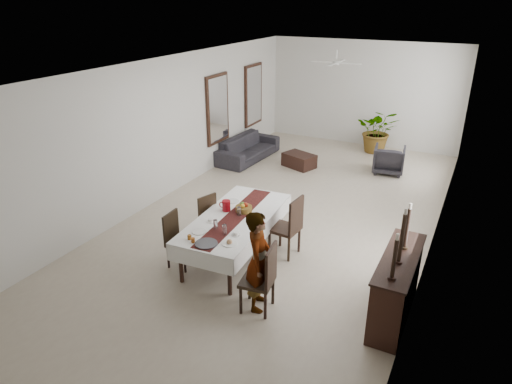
% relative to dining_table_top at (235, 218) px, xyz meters
% --- Properties ---
extents(floor, '(6.00, 12.00, 0.00)m').
position_rel_dining_table_top_xyz_m(floor, '(0.18, 1.78, -0.74)').
color(floor, '#C1B299').
rests_on(floor, ground).
extents(ceiling, '(6.00, 12.00, 0.02)m').
position_rel_dining_table_top_xyz_m(ceiling, '(0.18, 1.78, 2.46)').
color(ceiling, white).
rests_on(ceiling, wall_back).
extents(wall_back, '(6.00, 0.02, 3.20)m').
position_rel_dining_table_top_xyz_m(wall_back, '(0.18, 7.78, 0.86)').
color(wall_back, silver).
rests_on(wall_back, floor).
extents(wall_front, '(6.00, 0.02, 3.20)m').
position_rel_dining_table_top_xyz_m(wall_front, '(0.18, -4.22, 0.86)').
color(wall_front, silver).
rests_on(wall_front, floor).
extents(wall_left, '(0.02, 12.00, 3.20)m').
position_rel_dining_table_top_xyz_m(wall_left, '(-2.82, 1.78, 0.86)').
color(wall_left, silver).
rests_on(wall_left, floor).
extents(wall_right, '(0.02, 12.00, 3.20)m').
position_rel_dining_table_top_xyz_m(wall_right, '(3.18, 1.78, 0.86)').
color(wall_right, silver).
rests_on(wall_right, floor).
extents(dining_table_top, '(1.18, 2.51, 0.05)m').
position_rel_dining_table_top_xyz_m(dining_table_top, '(0.00, 0.00, 0.00)').
color(dining_table_top, black).
rests_on(dining_table_top, table_leg_fl).
extents(table_leg_fl, '(0.08, 0.08, 0.71)m').
position_rel_dining_table_top_xyz_m(table_leg_fl, '(-0.37, -1.19, -0.38)').
color(table_leg_fl, black).
rests_on(table_leg_fl, floor).
extents(table_leg_fr, '(0.08, 0.08, 0.71)m').
position_rel_dining_table_top_xyz_m(table_leg_fr, '(0.52, -1.13, -0.38)').
color(table_leg_fr, black).
rests_on(table_leg_fr, floor).
extents(table_leg_bl, '(0.08, 0.08, 0.71)m').
position_rel_dining_table_top_xyz_m(table_leg_bl, '(-0.52, 1.13, -0.38)').
color(table_leg_bl, black).
rests_on(table_leg_bl, floor).
extents(table_leg_br, '(0.08, 0.08, 0.71)m').
position_rel_dining_table_top_xyz_m(table_leg_br, '(0.37, 1.19, -0.38)').
color(table_leg_br, black).
rests_on(table_leg_br, floor).
extents(tablecloth_top, '(1.37, 2.71, 0.01)m').
position_rel_dining_table_top_xyz_m(tablecloth_top, '(0.00, 0.00, 0.03)').
color(tablecloth_top, white).
rests_on(tablecloth_top, dining_table_top).
extents(tablecloth_drape_left, '(0.18, 2.63, 0.31)m').
position_rel_dining_table_top_xyz_m(tablecloth_drape_left, '(-0.60, -0.04, -0.12)').
color(tablecloth_drape_left, white).
rests_on(tablecloth_drape_left, dining_table_top).
extents(tablecloth_drape_right, '(0.18, 2.63, 0.31)m').
position_rel_dining_table_top_xyz_m(tablecloth_drape_right, '(0.60, 0.04, -0.12)').
color(tablecloth_drape_right, white).
rests_on(tablecloth_drape_right, dining_table_top).
extents(tablecloth_drape_near, '(1.20, 0.09, 0.31)m').
position_rel_dining_table_top_xyz_m(tablecloth_drape_near, '(0.09, -1.31, -0.12)').
color(tablecloth_drape_near, white).
rests_on(tablecloth_drape_near, dining_table_top).
extents(tablecloth_drape_far, '(1.20, 0.09, 0.31)m').
position_rel_dining_table_top_xyz_m(tablecloth_drape_far, '(-0.09, 1.31, -0.12)').
color(tablecloth_drape_far, silver).
rests_on(tablecloth_drape_far, dining_table_top).
extents(table_runner, '(0.52, 2.57, 0.00)m').
position_rel_dining_table_top_xyz_m(table_runner, '(0.00, 0.00, 0.04)').
color(table_runner, '#531A17').
rests_on(table_runner, tablecloth_top).
extents(red_pitcher, '(0.16, 0.16, 0.20)m').
position_rel_dining_table_top_xyz_m(red_pitcher, '(-0.26, 0.14, 0.14)').
color(red_pitcher, maroon).
rests_on(red_pitcher, tablecloth_top).
extents(pitcher_handle, '(0.12, 0.03, 0.12)m').
position_rel_dining_table_top_xyz_m(pitcher_handle, '(-0.35, 0.13, 0.14)').
color(pitcher_handle, '#9A190B').
rests_on(pitcher_handle, red_pitcher).
extents(wine_glass_near, '(0.07, 0.07, 0.17)m').
position_rel_dining_table_top_xyz_m(wine_glass_near, '(0.17, -0.65, 0.12)').
color(wine_glass_near, white).
rests_on(wine_glass_near, tablecloth_top).
extents(wine_glass_mid, '(0.07, 0.07, 0.17)m').
position_rel_dining_table_top_xyz_m(wine_glass_mid, '(-0.07, -0.57, 0.12)').
color(wine_glass_mid, silver).
rests_on(wine_glass_mid, tablecloth_top).
extents(wine_glass_far, '(0.07, 0.07, 0.17)m').
position_rel_dining_table_top_xyz_m(wine_glass_far, '(0.05, 0.05, 0.12)').
color(wine_glass_far, silver).
rests_on(wine_glass_far, tablecloth_top).
extents(teacup_right, '(0.09, 0.09, 0.06)m').
position_rel_dining_table_top_xyz_m(teacup_right, '(0.35, -0.59, 0.07)').
color(teacup_right, white).
rests_on(teacup_right, saucer_right).
extents(saucer_right, '(0.15, 0.15, 0.01)m').
position_rel_dining_table_top_xyz_m(saucer_right, '(0.35, -0.59, 0.04)').
color(saucer_right, silver).
rests_on(saucer_right, tablecloth_top).
extents(teacup_left, '(0.09, 0.09, 0.06)m').
position_rel_dining_table_top_xyz_m(teacup_left, '(-0.28, -0.38, 0.07)').
color(teacup_left, white).
rests_on(teacup_left, saucer_left).
extents(saucer_left, '(0.15, 0.15, 0.01)m').
position_rel_dining_table_top_xyz_m(saucer_left, '(-0.28, -0.38, 0.04)').
color(saucer_left, white).
rests_on(saucer_left, tablecloth_top).
extents(plate_near_right, '(0.25, 0.25, 0.02)m').
position_rel_dining_table_top_xyz_m(plate_near_right, '(0.40, -0.89, 0.04)').
color(plate_near_right, white).
rests_on(plate_near_right, tablecloth_top).
extents(bread_near_right, '(0.09, 0.09, 0.09)m').
position_rel_dining_table_top_xyz_m(bread_near_right, '(0.40, -0.89, 0.07)').
color(bread_near_right, tan).
rests_on(bread_near_right, plate_near_right).
extents(plate_near_left, '(0.25, 0.25, 0.02)m').
position_rel_dining_table_top_xyz_m(plate_near_left, '(-0.26, -0.78, 0.04)').
color(plate_near_left, white).
rests_on(plate_near_left, tablecloth_top).
extents(plate_far_left, '(0.25, 0.25, 0.02)m').
position_rel_dining_table_top_xyz_m(plate_far_left, '(-0.36, 0.54, 0.04)').
color(plate_far_left, white).
rests_on(plate_far_left, tablecloth_top).
extents(serving_tray, '(0.37, 0.37, 0.02)m').
position_rel_dining_table_top_xyz_m(serving_tray, '(0.07, -1.07, 0.05)').
color(serving_tray, '#3D3C41').
rests_on(serving_tray, tablecloth_top).
extents(jam_jar_a, '(0.07, 0.07, 0.08)m').
position_rel_dining_table_top_xyz_m(jam_jar_a, '(-0.15, -1.11, 0.08)').
color(jam_jar_a, '#974A16').
rests_on(jam_jar_a, tablecloth_top).
extents(jam_jar_b, '(0.07, 0.07, 0.08)m').
position_rel_dining_table_top_xyz_m(jam_jar_b, '(-0.26, -1.06, 0.08)').
color(jam_jar_b, brown).
rests_on(jam_jar_b, tablecloth_top).
extents(fruit_basket, '(0.31, 0.31, 0.10)m').
position_rel_dining_table_top_xyz_m(fruit_basket, '(0.03, 0.26, 0.09)').
color(fruit_basket, brown).
rests_on(fruit_basket, tablecloth_top).
extents(fruit_red, '(0.09, 0.09, 0.09)m').
position_rel_dining_table_top_xyz_m(fruit_red, '(0.06, 0.28, 0.16)').
color(fruit_red, maroon).
rests_on(fruit_red, fruit_basket).
extents(fruit_green, '(0.08, 0.08, 0.08)m').
position_rel_dining_table_top_xyz_m(fruit_green, '(-0.01, 0.29, 0.16)').
color(fruit_green, '#4B8126').
rests_on(fruit_green, fruit_basket).
extents(fruit_yellow, '(0.09, 0.09, 0.09)m').
position_rel_dining_table_top_xyz_m(fruit_yellow, '(0.04, 0.21, 0.16)').
color(fruit_yellow, gold).
rests_on(fruit_yellow, fruit_basket).
extents(chair_right_near_seat, '(0.53, 0.53, 0.05)m').
position_rel_dining_table_top_xyz_m(chair_right_near_seat, '(1.07, -1.25, -0.25)').
color(chair_right_near_seat, black).
rests_on(chair_right_near_seat, chair_right_near_leg_fl).
extents(chair_right_near_leg_fl, '(0.05, 0.05, 0.47)m').
position_rel_dining_table_top_xyz_m(chair_right_near_leg_fl, '(1.29, -1.41, -0.51)').
color(chair_right_near_leg_fl, black).
rests_on(chair_right_near_leg_fl, floor).
extents(chair_right_near_leg_fr, '(0.05, 0.05, 0.47)m').
position_rel_dining_table_top_xyz_m(chair_right_near_leg_fr, '(1.24, -1.03, -0.51)').
color(chair_right_near_leg_fr, black).
rests_on(chair_right_near_leg_fr, floor).
extents(chair_right_near_leg_bl, '(0.05, 0.05, 0.47)m').
position_rel_dining_table_top_xyz_m(chair_right_near_leg_bl, '(0.91, -1.47, -0.51)').
color(chair_right_near_leg_bl, black).
rests_on(chair_right_near_leg_bl, floor).
extents(chair_right_near_leg_br, '(0.05, 0.05, 0.47)m').
position_rel_dining_table_top_xyz_m(chair_right_near_leg_br, '(0.85, -1.08, -0.51)').
color(chair_right_near_leg_br, black).
rests_on(chair_right_near_leg_br, floor).
extents(chair_right_near_back, '(0.11, 0.47, 0.60)m').
position_rel_dining_table_top_xyz_m(chair_right_near_back, '(1.29, -1.22, 0.07)').
color(chair_right_near_back, black).
rests_on(chair_right_near_back, chair_right_near_seat).
extents(chair_right_far_seat, '(0.53, 0.53, 0.06)m').
position_rel_dining_table_top_xyz_m(chair_right_far_seat, '(0.79, 0.43, -0.23)').
color(chair_right_far_seat, black).
rests_on(chair_right_far_seat, chair_right_far_leg_fl).
extents(chair_right_far_leg_fl, '(0.05, 0.05, 0.48)m').
position_rel_dining_table_top_xyz_m(chair_right_far_leg_fl, '(0.97, 0.21, -0.50)').
color(chair_right_far_leg_fl, black).
rests_on(chair_right_far_leg_fl, floor).
extents(chair_right_far_leg_fr, '(0.05, 0.05, 0.48)m').
position_rel_dining_table_top_xyz_m(chair_right_far_leg_fr, '(1.00, 0.61, -0.50)').
color(chair_right_far_leg_fr, black).
rests_on(chair_right_far_leg_fr, floor).
extents(chair_right_far_leg_bl, '(0.05, 0.05, 0.48)m').
position_rel_dining_table_top_xyz_m(chair_right_far_leg_bl, '(0.57, 0.25, -0.50)').
color(chair_right_far_leg_bl, black).
rests_on(chair_right_far_leg_bl, floor).
extents(chair_right_far_leg_br, '(0.05, 0.05, 0.48)m').
position_rel_dining_table_top_xyz_m(chair_right_far_leg_br, '(0.61, 0.65, -0.50)').
color(chair_right_far_leg_br, black).
rests_on(chair_right_far_leg_br, floor).
extents(chair_right_far_back, '(0.09, 0.49, 0.62)m').
position_rel_dining_table_top_xyz_m(chair_right_far_back, '(1.01, 0.41, 0.11)').
color(chair_right_far_back, black).
rests_on(chair_right_far_back, chair_right_far_seat).
extents(chair_left_near_seat, '(0.43, 0.43, 0.05)m').
position_rel_dining_table_top_xyz_m(chair_left_near_seat, '(-0.66, -0.76, -0.30)').
color(chair_left_near_seat, black).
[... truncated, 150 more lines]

